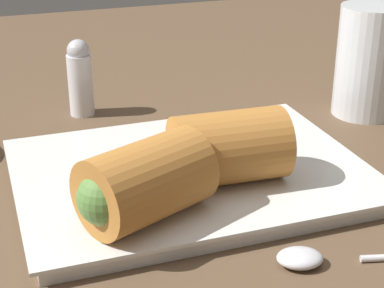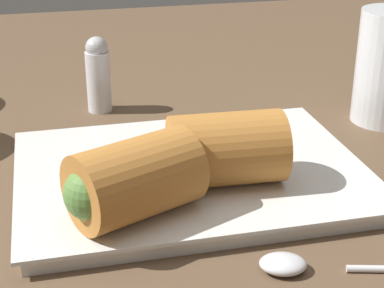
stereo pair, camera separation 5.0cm
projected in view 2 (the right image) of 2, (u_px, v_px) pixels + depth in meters
The scene contains 6 objects.
table_surface at pixel (206, 191), 55.95cm from camera, with size 180.00×140.00×2.00cm.
serving_plate at pixel (192, 177), 54.55cm from camera, with size 29.37×22.13×1.50cm.
roll_front_left at pixel (129, 181), 45.93cm from camera, with size 10.67×9.03×5.89cm.
roll_front_right at pixel (220, 149), 50.89cm from camera, with size 10.23×6.33×5.89cm.
spoon at pixel (311, 265), 43.29cm from camera, with size 15.37×5.35×1.12cm.
salt_shaker at pixel (98, 74), 69.27cm from camera, with size 2.64×2.64×8.31cm.
Camera 2 is at (-12.56, -47.70, 27.76)cm, focal length 60.00 mm.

